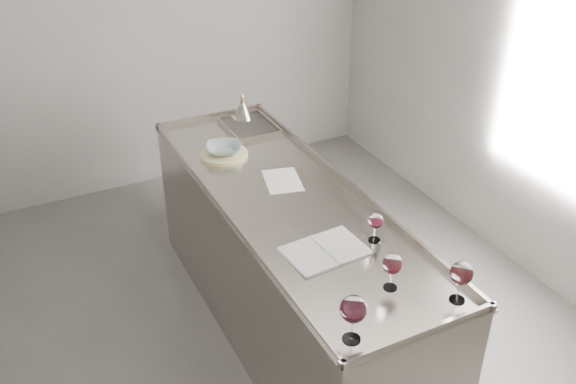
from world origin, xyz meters
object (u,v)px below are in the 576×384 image
wine_glass_left (353,310)px  wine_glass_middle (392,265)px  wine_glass_right (461,274)px  wine_glass_small (376,222)px  counter (288,267)px  notebook (325,251)px  wine_funnel (243,110)px  ceramic_bowl (224,149)px

wine_glass_left → wine_glass_middle: 0.38m
wine_glass_right → wine_glass_small: wine_glass_right is taller
wine_glass_right → wine_glass_middle: bearing=136.6°
wine_glass_right → wine_glass_left: bearing=180.0°
counter → notebook: size_ratio=6.11×
wine_funnel → wine_glass_right: bearing=-88.0°
counter → wine_glass_middle: 1.07m
wine_glass_left → ceramic_bowl: (0.14, 1.70, -0.11)m
wine_glass_middle → notebook: 0.40m
wine_glass_middle → ceramic_bowl: wine_glass_middle is taller
wine_glass_small → wine_glass_left: bearing=-130.7°
ceramic_bowl → wine_funnel: 0.56m
counter → notebook: (-0.06, -0.52, 0.47)m
wine_glass_middle → counter: bearing=94.0°
ceramic_bowl → wine_funnel: (0.32, 0.46, 0.01)m
counter → wine_glass_small: (0.20, -0.54, 0.58)m
wine_glass_middle → wine_funnel: bearing=86.0°
wine_glass_middle → wine_glass_right: size_ratio=0.90×
wine_glass_middle → wine_glass_small: (0.14, 0.34, -0.02)m
counter → wine_glass_small: size_ratio=15.91×
wine_glass_small → ceramic_bowl: wine_glass_small is taller
counter → wine_funnel: 1.22m
wine_glass_right → ceramic_bowl: 1.75m
wine_glass_small → wine_glass_middle: bearing=-112.3°
wine_glass_small → notebook: size_ratio=0.38×
wine_glass_left → wine_glass_right: wine_glass_left is taller
wine_glass_left → wine_glass_small: 0.71m
ceramic_bowl → wine_glass_small: bearing=-74.5°
wine_glass_middle → notebook: size_ratio=0.45×
notebook → ceramic_bowl: ceramic_bowl is taller
counter → ceramic_bowl: size_ratio=11.31×
wine_glass_middle → wine_glass_small: 0.37m
wine_glass_left → wine_glass_middle: wine_glass_left is taller
wine_glass_right → ceramic_bowl: size_ratio=0.92×
notebook → wine_funnel: bearing=77.1°
wine_glass_left → notebook: wine_glass_left is taller
counter → wine_glass_middle: wine_glass_middle is taller
wine_glass_middle → notebook: wine_glass_middle is taller
counter → wine_funnel: size_ratio=12.12×
notebook → ceramic_bowl: 1.14m
wine_glass_small → ceramic_bowl: bearing=105.5°
wine_glass_small → ceramic_bowl: (-0.32, 1.17, -0.06)m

